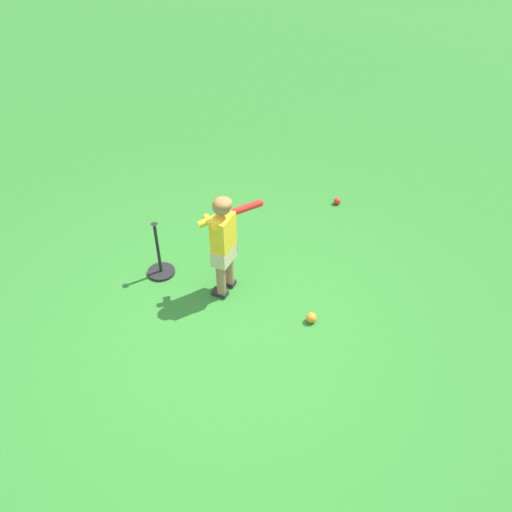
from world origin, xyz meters
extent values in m
plane|color=#2D7528|center=(0.00, 0.00, 0.00)|extent=(40.00, 40.00, 0.00)
cube|color=#232328|center=(-0.45, -0.14, 0.03)|extent=(0.14, 0.17, 0.05)
cylinder|color=#996B4C|center=(-0.44, -0.12, 0.21)|extent=(0.09, 0.09, 0.34)
cube|color=#232328|center=(-0.60, -0.08, 0.03)|extent=(0.14, 0.17, 0.05)
cylinder|color=#996B4C|center=(-0.60, -0.06, 0.21)|extent=(0.09, 0.09, 0.34)
cube|color=#C6B284|center=(-0.52, -0.09, 0.46)|extent=(0.31, 0.24, 0.16)
cube|color=yellow|center=(-0.52, -0.09, 0.71)|extent=(0.29, 0.23, 0.34)
sphere|color=#996B4C|center=(-0.52, -0.09, 1.00)|extent=(0.17, 0.17, 0.17)
ellipsoid|color=olive|center=(-0.51, -0.08, 1.02)|extent=(0.22, 0.22, 0.11)
sphere|color=red|center=(-0.57, -0.22, 0.80)|extent=(0.04, 0.04, 0.04)
cylinder|color=black|center=(-0.61, -0.14, 0.81)|extent=(0.08, 0.14, 0.05)
cylinder|color=red|center=(-0.71, 0.08, 0.85)|extent=(0.21, 0.34, 0.11)
sphere|color=red|center=(-0.78, 0.23, 0.87)|extent=(0.07, 0.07, 0.07)
cylinder|color=yellow|center=(-0.52, -0.20, 0.81)|extent=(0.30, 0.19, 0.14)
cylinder|color=yellow|center=(-0.59, -0.17, 0.81)|extent=(0.18, 0.31, 0.14)
sphere|color=red|center=(-2.14, 1.10, 0.04)|extent=(0.08, 0.08, 0.08)
sphere|color=orange|center=(-0.14, 0.75, 0.05)|extent=(0.10, 0.10, 0.10)
cylinder|color=black|center=(-0.73, -0.78, 0.01)|extent=(0.28, 0.28, 0.03)
cylinder|color=black|center=(-0.73, -0.78, 0.31)|extent=(0.03, 0.03, 0.55)
cone|color=black|center=(-0.73, -0.78, 0.60)|extent=(0.07, 0.07, 0.04)
camera|label=1|loc=(3.25, 0.46, 3.52)|focal=36.51mm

